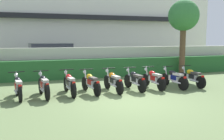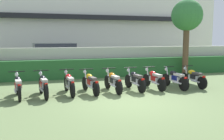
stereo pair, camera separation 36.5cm
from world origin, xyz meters
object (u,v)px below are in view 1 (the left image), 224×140
motorcycle_in_row_5 (135,80)px  motorcycle_in_row_6 (153,79)px  motorcycle_in_row_2 (69,83)px  tree_far_side (184,17)px  motorcycle_in_row_8 (192,77)px  motorcycle_in_row_3 (91,83)px  motorcycle_in_row_1 (44,85)px  parked_car (53,57)px  motorcycle_in_row_0 (18,87)px  motorcycle_in_row_4 (113,81)px  motorcycle_in_row_7 (174,78)px

motorcycle_in_row_5 → motorcycle_in_row_6: size_ratio=0.98×
motorcycle_in_row_6 → motorcycle_in_row_2: bearing=85.1°
tree_far_side → motorcycle_in_row_8: tree_far_side is taller
motorcycle_in_row_3 → motorcycle_in_row_5: motorcycle_in_row_5 is taller
motorcycle_in_row_3 → motorcycle_in_row_6: 2.89m
motorcycle_in_row_1 → motorcycle_in_row_6: motorcycle_in_row_1 is taller
parked_car → motorcycle_in_row_0: 7.85m
motorcycle_in_row_6 → motorcycle_in_row_1: bearing=86.5°
motorcycle_in_row_2 → motorcycle_in_row_3: motorcycle_in_row_2 is taller
motorcycle_in_row_1 → motorcycle_in_row_8: bearing=-97.2°
parked_car → motorcycle_in_row_3: parked_car is taller
motorcycle_in_row_0 → motorcycle_in_row_2: motorcycle_in_row_2 is taller
tree_far_side → motorcycle_in_row_3: bearing=-153.6°
parked_car → motorcycle_in_row_3: 7.60m
motorcycle_in_row_1 → motorcycle_in_row_3: motorcycle_in_row_1 is taller
motorcycle_in_row_2 → motorcycle_in_row_1: bearing=92.7°
motorcycle_in_row_1 → motorcycle_in_row_3: bearing=-94.9°
motorcycle_in_row_1 → motorcycle_in_row_6: bearing=-96.0°
motorcycle_in_row_3 → motorcycle_in_row_8: bearing=-98.8°
motorcycle_in_row_8 → motorcycle_in_row_6: bearing=84.2°
motorcycle_in_row_4 → motorcycle_in_row_7: motorcycle_in_row_4 is taller
motorcycle_in_row_4 → motorcycle_in_row_6: 1.92m
motorcycle_in_row_1 → motorcycle_in_row_4: 2.83m
tree_far_side → motorcycle_in_row_8: size_ratio=2.46×
motorcycle_in_row_2 → motorcycle_in_row_8: motorcycle_in_row_2 is taller
motorcycle_in_row_5 → motorcycle_in_row_7: 1.87m
motorcycle_in_row_0 → motorcycle_in_row_4: motorcycle_in_row_0 is taller
tree_far_side → motorcycle_in_row_7: bearing=-128.6°
parked_car → motorcycle_in_row_3: size_ratio=2.45×
parked_car → motorcycle_in_row_2: parked_car is taller
tree_far_side → motorcycle_in_row_4: (-5.54, -3.24, -3.02)m
motorcycle_in_row_4 → motorcycle_in_row_7: size_ratio=1.05×
tree_far_side → motorcycle_in_row_8: (-1.67, -3.28, -3.03)m
tree_far_side → motorcycle_in_row_0: size_ratio=2.48×
motorcycle_in_row_1 → motorcycle_in_row_4: size_ratio=0.98×
tree_far_side → motorcycle_in_row_3: 7.88m
motorcycle_in_row_7 → tree_far_side: bearing=-46.3°
motorcycle_in_row_0 → motorcycle_in_row_3: size_ratio=0.95×
parked_car → motorcycle_in_row_2: bearing=-96.4°
tree_far_side → motorcycle_in_row_0: tree_far_side is taller
motorcycle_in_row_2 → motorcycle_in_row_4: (1.82, -0.04, -0.01)m
motorcycle_in_row_0 → motorcycle_in_row_5: (4.73, 0.04, -0.00)m
parked_car → motorcycle_in_row_1: (-1.05, -7.63, -0.48)m
motorcycle_in_row_6 → motorcycle_in_row_7: motorcycle_in_row_7 is taller
parked_car → motorcycle_in_row_1: 7.72m
motorcycle_in_row_1 → motorcycle_in_row_5: 3.82m
motorcycle_in_row_1 → motorcycle_in_row_2: bearing=-90.7°
motorcycle_in_row_0 → motorcycle_in_row_3: bearing=-97.0°
motorcycle_in_row_0 → motorcycle_in_row_1: motorcycle_in_row_1 is taller
tree_far_side → motorcycle_in_row_4: size_ratio=2.35×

